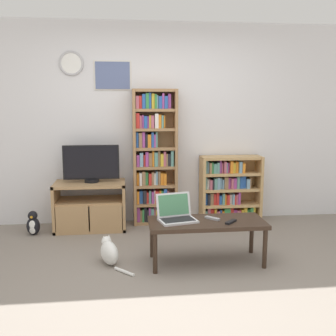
{
  "coord_description": "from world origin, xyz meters",
  "views": [
    {
      "loc": [
        -0.41,
        -3.23,
        1.58
      ],
      "look_at": [
        0.07,
        1.06,
        0.86
      ],
      "focal_mm": 42.0,
      "sensor_mm": 36.0,
      "label": 1
    }
  ],
  "objects_px": {
    "laptop": "(176,214)",
    "penguin_figurine": "(33,224)",
    "remote_far_from_laptop": "(231,222)",
    "bookshelf_short": "(228,190)",
    "cat": "(109,252)",
    "television": "(91,164)",
    "coffee_table": "(207,225)",
    "bookshelf_tall": "(153,157)",
    "tv_stand": "(90,205)",
    "remote_near_laptop": "(212,218)"
  },
  "relations": [
    {
      "from": "laptop",
      "to": "penguin_figurine",
      "type": "height_order",
      "value": "laptop"
    },
    {
      "from": "remote_far_from_laptop",
      "to": "bookshelf_short",
      "type": "bearing_deg",
      "value": 119.25
    },
    {
      "from": "cat",
      "to": "television",
      "type": "bearing_deg",
      "value": 79.81
    },
    {
      "from": "penguin_figurine",
      "to": "remote_far_from_laptop",
      "type": "bearing_deg",
      "value": -28.16
    },
    {
      "from": "coffee_table",
      "to": "penguin_figurine",
      "type": "bearing_deg",
      "value": 151.27
    },
    {
      "from": "laptop",
      "to": "penguin_figurine",
      "type": "distance_m",
      "value": 1.92
    },
    {
      "from": "bookshelf_short",
      "to": "penguin_figurine",
      "type": "xyz_separation_m",
      "value": [
        -2.48,
        -0.31,
        -0.29
      ]
    },
    {
      "from": "laptop",
      "to": "cat",
      "type": "height_order",
      "value": "laptop"
    },
    {
      "from": "television",
      "to": "coffee_table",
      "type": "distance_m",
      "value": 1.78
    },
    {
      "from": "bookshelf_tall",
      "to": "tv_stand",
      "type": "bearing_deg",
      "value": -168.62
    },
    {
      "from": "coffee_table",
      "to": "cat",
      "type": "bearing_deg",
      "value": 175.47
    },
    {
      "from": "cat",
      "to": "bookshelf_short",
      "type": "bearing_deg",
      "value": 17.62
    },
    {
      "from": "tv_stand",
      "to": "television",
      "type": "relative_size",
      "value": 1.27
    },
    {
      "from": "cat",
      "to": "bookshelf_tall",
      "type": "bearing_deg",
      "value": 45.32
    },
    {
      "from": "tv_stand",
      "to": "television",
      "type": "bearing_deg",
      "value": 45.95
    },
    {
      "from": "laptop",
      "to": "television",
      "type": "bearing_deg",
      "value": 114.65
    },
    {
      "from": "laptop",
      "to": "remote_near_laptop",
      "type": "bearing_deg",
      "value": -14.9
    },
    {
      "from": "television",
      "to": "cat",
      "type": "bearing_deg",
      "value": -78.13
    },
    {
      "from": "bookshelf_tall",
      "to": "laptop",
      "type": "height_order",
      "value": "bookshelf_tall"
    },
    {
      "from": "bookshelf_short",
      "to": "remote_far_from_laptop",
      "type": "height_order",
      "value": "bookshelf_short"
    },
    {
      "from": "bookshelf_short",
      "to": "remote_near_laptop",
      "type": "distance_m",
      "value": 1.4
    },
    {
      "from": "coffee_table",
      "to": "penguin_figurine",
      "type": "height_order",
      "value": "coffee_table"
    },
    {
      "from": "tv_stand",
      "to": "remote_near_laptop",
      "type": "height_order",
      "value": "tv_stand"
    },
    {
      "from": "penguin_figurine",
      "to": "coffee_table",
      "type": "bearing_deg",
      "value": -28.73
    },
    {
      "from": "remote_far_from_laptop",
      "to": "cat",
      "type": "xyz_separation_m",
      "value": [
        -1.18,
        0.17,
        -0.32
      ]
    },
    {
      "from": "remote_near_laptop",
      "to": "bookshelf_short",
      "type": "bearing_deg",
      "value": -154.3
    },
    {
      "from": "remote_far_from_laptop",
      "to": "cat",
      "type": "height_order",
      "value": "remote_far_from_laptop"
    },
    {
      "from": "remote_far_from_laptop",
      "to": "penguin_figurine",
      "type": "xyz_separation_m",
      "value": [
        -2.12,
        1.14,
        -0.31
      ]
    },
    {
      "from": "remote_near_laptop",
      "to": "penguin_figurine",
      "type": "height_order",
      "value": "remote_near_laptop"
    },
    {
      "from": "bookshelf_short",
      "to": "laptop",
      "type": "xyz_separation_m",
      "value": [
        -0.87,
        -1.3,
        0.07
      ]
    },
    {
      "from": "coffee_table",
      "to": "laptop",
      "type": "bearing_deg",
      "value": 169.69
    },
    {
      "from": "tv_stand",
      "to": "penguin_figurine",
      "type": "bearing_deg",
      "value": -166.22
    },
    {
      "from": "coffee_table",
      "to": "remote_near_laptop",
      "type": "xyz_separation_m",
      "value": [
        0.06,
        0.04,
        0.06
      ]
    },
    {
      "from": "bookshelf_tall",
      "to": "remote_near_laptop",
      "type": "bearing_deg",
      "value": -69.86
    },
    {
      "from": "bookshelf_short",
      "to": "remote_near_laptop",
      "type": "height_order",
      "value": "bookshelf_short"
    },
    {
      "from": "laptop",
      "to": "bookshelf_tall",
      "type": "bearing_deg",
      "value": 82.5
    },
    {
      "from": "television",
      "to": "remote_far_from_laptop",
      "type": "height_order",
      "value": "television"
    },
    {
      "from": "tv_stand",
      "to": "remote_far_from_laptop",
      "type": "bearing_deg",
      "value": -41.9
    },
    {
      "from": "remote_far_from_laptop",
      "to": "penguin_figurine",
      "type": "bearing_deg",
      "value": -165.06
    },
    {
      "from": "remote_near_laptop",
      "to": "remote_far_from_laptop",
      "type": "height_order",
      "value": "same"
    },
    {
      "from": "bookshelf_tall",
      "to": "remote_far_from_laptop",
      "type": "relative_size",
      "value": 11.9
    },
    {
      "from": "remote_far_from_laptop",
      "to": "laptop",
      "type": "bearing_deg",
      "value": -152.7
    },
    {
      "from": "tv_stand",
      "to": "penguin_figurine",
      "type": "relative_size",
      "value": 2.98
    },
    {
      "from": "tv_stand",
      "to": "bookshelf_tall",
      "type": "xyz_separation_m",
      "value": [
        0.81,
        0.16,
        0.58
      ]
    },
    {
      "from": "bookshelf_short",
      "to": "cat",
      "type": "distance_m",
      "value": 2.02
    },
    {
      "from": "remote_near_laptop",
      "to": "penguin_figurine",
      "type": "distance_m",
      "value": 2.23
    },
    {
      "from": "bookshelf_short",
      "to": "penguin_figurine",
      "type": "bearing_deg",
      "value": -172.96
    },
    {
      "from": "laptop",
      "to": "cat",
      "type": "distance_m",
      "value": 0.76
    },
    {
      "from": "penguin_figurine",
      "to": "bookshelf_short",
      "type": "bearing_deg",
      "value": 7.04
    },
    {
      "from": "television",
      "to": "penguin_figurine",
      "type": "bearing_deg",
      "value": -164.64
    }
  ]
}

